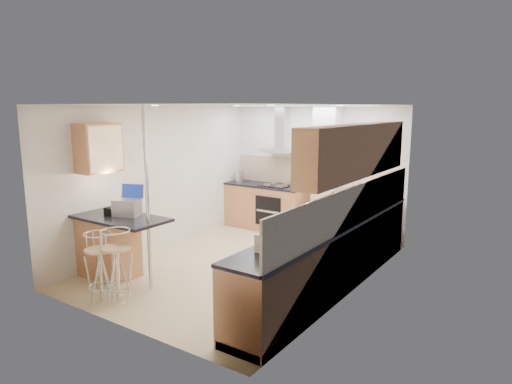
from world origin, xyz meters
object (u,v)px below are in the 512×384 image
Objects in this scene: microwave at (341,207)px; laptop at (127,207)px; bar_stool_end at (117,266)px; bread_bin at (274,241)px; bar_stool_near at (100,267)px.

microwave reaches higher than laptop.
bread_bin reaches higher than bar_stool_end.
laptop is 1.03m from bar_stool_end.
laptop is (-2.56, -1.64, -0.02)m from microwave.
bar_stool_near is at bearing 139.20° from bar_stool_end.
laptop is at bearing 169.91° from bread_bin.
bar_stool_near is at bearing 124.75° from microwave.
bar_stool_end is (0.55, -0.66, -0.57)m from laptop.
bar_stool_end is 2.58× the size of bread_bin.
bread_bin is at bearing -51.14° from bar_stool_end.
bar_stool_end is at bearing -172.19° from bread_bin.
bar_stool_near is (-2.22, -2.39, -0.62)m from microwave.
microwave is 3.04m from laptop.
bread_bin is (-0.02, -1.74, -0.06)m from microwave.
laptop reaches higher than bread_bin.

